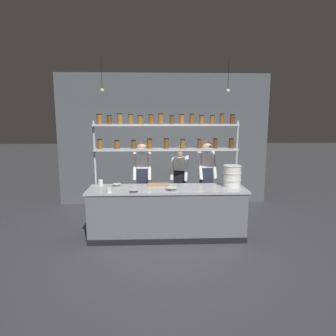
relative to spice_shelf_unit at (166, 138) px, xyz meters
name	(u,v)px	position (x,y,z in m)	size (l,w,h in m)	color
ground_plane	(167,236)	(0.01, -0.33, -1.80)	(40.00, 40.00, 0.00)	#3D3D42
back_wall	(164,140)	(0.01, 1.92, -0.19)	(5.24, 0.12, 3.24)	#4C5156
prep_counter	(167,212)	(0.01, -0.33, -1.34)	(2.84, 0.76, 0.92)	slate
spice_shelf_unit	(166,138)	(0.00, 0.00, 0.00)	(2.72, 0.28, 2.25)	#ADAFB5
chef_left	(142,177)	(-0.46, 0.26, -0.81)	(0.36, 0.30, 1.72)	black
chef_center	(180,179)	(0.30, 0.44, -0.88)	(0.41, 0.34, 1.61)	black
chef_right	(206,176)	(0.82, 0.26, -0.80)	(0.39, 0.32, 1.73)	black
container_stack	(232,176)	(1.21, -0.27, -0.69)	(0.33, 0.33, 0.40)	white
cutting_board	(158,185)	(-0.14, -0.11, -0.87)	(0.40, 0.26, 0.02)	#A88456
prep_bowl_near_left	(134,191)	(-0.56, -0.63, -0.86)	(0.17, 0.17, 0.05)	#B2B7BC
prep_bowl_center_front	(117,185)	(-0.91, -0.15, -0.86)	(0.16, 0.16, 0.04)	white
prep_bowl_center_back	(172,189)	(0.08, -0.52, -0.86)	(0.20, 0.20, 0.05)	silver
serving_cup_front	(109,190)	(-0.99, -0.62, -0.84)	(0.08, 0.08, 0.08)	silver
serving_cup_by_board	(101,183)	(-1.22, -0.06, -0.83)	(0.09, 0.09, 0.10)	silver
pendant_light_row	(166,89)	(-0.01, -0.33, 0.85)	(2.22, 0.07, 0.59)	black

